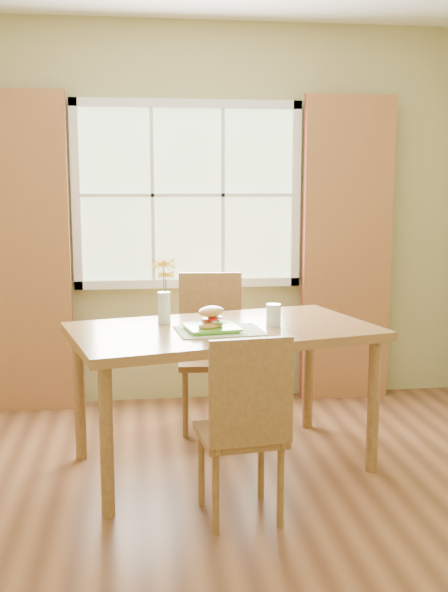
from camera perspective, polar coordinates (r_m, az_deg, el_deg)
name	(u,v)px	position (r m, az deg, el deg)	size (l,w,h in m)	color
room	(220,235)	(3.11, -0.37, 5.07)	(4.24, 3.84, 2.74)	brown
window	(188,195)	(4.97, -3.01, 8.29)	(1.62, 0.06, 1.32)	beige
curtain_left	(22,255)	(4.95, -16.31, 3.30)	(0.65, 0.08, 2.20)	maroon
curtain_right	(347,251)	(5.12, 10.08, 3.71)	(0.65, 0.08, 2.20)	maroon
dining_table	(223,342)	(3.83, -0.06, -3.79)	(1.81, 1.28, 0.80)	olive
chair_near	(244,421)	(3.22, 1.69, -10.27)	(0.42, 0.42, 0.91)	olive
chair_far	(211,343)	(4.55, -1.10, -3.87)	(0.45, 0.45, 1.00)	olive
placemat	(220,331)	(3.70, -0.37, -2.89)	(0.45, 0.33, 0.01)	beige
plate	(212,329)	(3.70, -1.03, -2.73)	(0.27, 0.27, 0.01)	#60C230
croissant_sandwich	(211,318)	(3.65, -1.07, -1.82)	(0.20, 0.19, 0.12)	gold
water_glass	(274,316)	(3.84, 4.10, -1.62)	(0.08, 0.08, 0.12)	silver
flower_vase	(164,285)	(3.88, -4.96, 0.91)	(0.15, 0.15, 0.37)	silver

